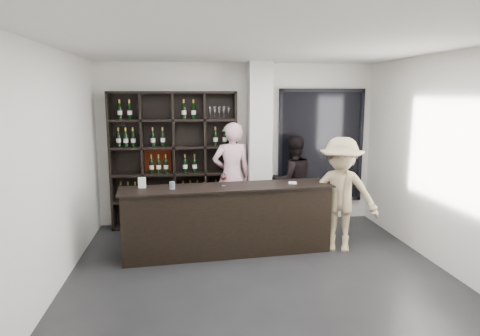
{
  "coord_description": "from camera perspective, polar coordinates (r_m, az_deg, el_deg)",
  "views": [
    {
      "loc": [
        -0.93,
        -4.96,
        2.34
      ],
      "look_at": [
        -0.17,
        1.1,
        1.29
      ],
      "focal_mm": 32.0,
      "sensor_mm": 36.0,
      "label": 1
    }
  ],
  "objects": [
    {
      "name": "floor",
      "position": [
        5.56,
        3.24,
        -15.2
      ],
      "size": [
        5.0,
        5.5,
        0.01
      ],
      "primitive_type": "cube",
      "color": "black",
      "rests_on": "ground"
    },
    {
      "name": "wine_shelf",
      "position": [
        7.61,
        -8.76,
        1.02
      ],
      "size": [
        2.2,
        0.35,
        2.4
      ],
      "primitive_type": null,
      "color": "black",
      "rests_on": "floor"
    },
    {
      "name": "structural_column",
      "position": [
        7.59,
        2.58,
        3.01
      ],
      "size": [
        0.4,
        0.4,
        2.9
      ],
      "primitive_type": "cube",
      "color": "silver",
      "rests_on": "floor"
    },
    {
      "name": "glass_panel",
      "position": [
        8.1,
        10.73,
        2.91
      ],
      "size": [
        1.6,
        0.08,
        2.1
      ],
      "color": "black",
      "rests_on": "floor"
    },
    {
      "name": "tasting_counter",
      "position": [
        6.37,
        -1.66,
        -6.92
      ],
      "size": [
        3.11,
        0.65,
        1.02
      ],
      "rotation": [
        0.0,
        0.0,
        0.09
      ],
      "color": "black",
      "rests_on": "floor"
    },
    {
      "name": "taster_pink",
      "position": [
        7.53,
        -1.11,
        -0.99
      ],
      "size": [
        0.72,
        0.51,
        1.87
      ],
      "primitive_type": "imported",
      "rotation": [
        0.0,
        0.0,
        3.24
      ],
      "color": "#FDBFCF",
      "rests_on": "floor"
    },
    {
      "name": "taster_black",
      "position": [
        7.75,
        7.01,
        -1.71
      ],
      "size": [
        0.86,
        0.71,
        1.62
      ],
      "primitive_type": "imported",
      "rotation": [
        0.0,
        0.0,
        3.28
      ],
      "color": "black",
      "rests_on": "floor"
    },
    {
      "name": "customer",
      "position": [
        6.59,
        13.24,
        -3.47
      ],
      "size": [
        1.27,
        1.0,
        1.73
      ],
      "primitive_type": "imported",
      "rotation": [
        0.0,
        0.0,
        -0.38
      ],
      "color": "tan",
      "rests_on": "floor"
    },
    {
      "name": "wine_glass",
      "position": [
        6.23,
        -2.19,
        -1.47
      ],
      "size": [
        0.09,
        0.09,
        0.21
      ],
      "primitive_type": null,
      "rotation": [
        0.0,
        0.0,
        -0.05
      ],
      "color": "white",
      "rests_on": "tasting_counter"
    },
    {
      "name": "spit_cup",
      "position": [
        6.12,
        -9.03,
        -2.3
      ],
      "size": [
        0.1,
        0.1,
        0.1
      ],
      "primitive_type": "cylinder",
      "rotation": [
        0.0,
        0.0,
        0.36
      ],
      "color": "#A3B7C4",
      "rests_on": "tasting_counter"
    },
    {
      "name": "napkin_stack",
      "position": [
        6.48,
        7.03,
        -1.97
      ],
      "size": [
        0.14,
        0.14,
        0.02
      ],
      "primitive_type": "cube",
      "rotation": [
        0.0,
        0.0,
        -0.23
      ],
      "color": "white",
      "rests_on": "tasting_counter"
    },
    {
      "name": "card_stand",
      "position": [
        6.27,
        -12.94,
        -1.92
      ],
      "size": [
        0.11,
        0.06,
        0.15
      ],
      "primitive_type": "cube",
      "rotation": [
        0.0,
        0.0,
        -0.13
      ],
      "color": "white",
      "rests_on": "tasting_counter"
    }
  ]
}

